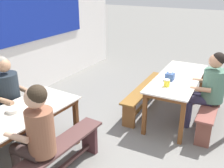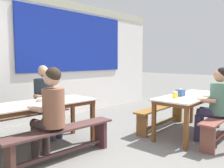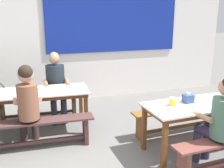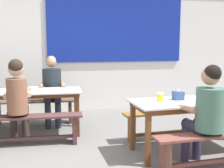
{
  "view_description": "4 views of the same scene",
  "coord_description": "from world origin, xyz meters",
  "px_view_note": "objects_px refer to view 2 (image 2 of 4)",
  "views": [
    {
      "loc": [
        -2.76,
        -1.14,
        2.25
      ],
      "look_at": [
        0.22,
        0.55,
        0.86
      ],
      "focal_mm": 41.36,
      "sensor_mm": 36.0,
      "label": 1
    },
    {
      "loc": [
        -2.74,
        -1.96,
        1.37
      ],
      "look_at": [
        0.21,
        0.84,
        0.96
      ],
      "focal_mm": 36.77,
      "sensor_mm": 36.0,
      "label": 2
    },
    {
      "loc": [
        -1.04,
        -3.06,
        1.98
      ],
      "look_at": [
        0.27,
        0.98,
        0.82
      ],
      "focal_mm": 41.5,
      "sensor_mm": 36.0,
      "label": 3
    },
    {
      "loc": [
        -0.63,
        -3.53,
        1.48
      ],
      "look_at": [
        0.38,
        0.97,
        0.84
      ],
      "focal_mm": 44.66,
      "sensor_mm": 36.0,
      "label": 4
    }
  ],
  "objects_px": {
    "person_center_facing": "(46,97)",
    "bench_far_front": "(62,138)",
    "bench_near_back": "(162,113)",
    "person_near_front": "(217,100)",
    "person_left_back_turned": "(51,108)",
    "condiment_jar": "(175,95)",
    "bench_far_back": "(27,123)",
    "dining_table_far": "(42,107)",
    "bench_near_front": "(222,123)",
    "tissue_box": "(180,93)",
    "soup_bowl": "(42,100)",
    "dining_table_near": "(190,99)"
  },
  "relations": [
    {
      "from": "condiment_jar",
      "to": "bench_far_back",
      "type": "bearing_deg",
      "value": 132.83
    },
    {
      "from": "bench_far_back",
      "to": "person_near_front",
      "type": "distance_m",
      "value": 3.26
    },
    {
      "from": "bench_far_back",
      "to": "bench_near_front",
      "type": "bearing_deg",
      "value": -47.79
    },
    {
      "from": "dining_table_far",
      "to": "person_center_facing",
      "type": "relative_size",
      "value": 1.33
    },
    {
      "from": "dining_table_far",
      "to": "person_near_front",
      "type": "height_order",
      "value": "person_near_front"
    },
    {
      "from": "dining_table_near",
      "to": "tissue_box",
      "type": "height_order",
      "value": "tissue_box"
    },
    {
      "from": "bench_near_front",
      "to": "person_left_back_turned",
      "type": "xyz_separation_m",
      "value": [
        -2.45,
        1.42,
        0.44
      ]
    },
    {
      "from": "bench_far_back",
      "to": "bench_near_back",
      "type": "xyz_separation_m",
      "value": [
        2.22,
        -1.35,
        0.01
      ]
    },
    {
      "from": "bench_near_back",
      "to": "person_near_front",
      "type": "relative_size",
      "value": 1.33
    },
    {
      "from": "bench_far_front",
      "to": "bench_near_front",
      "type": "bearing_deg",
      "value": -30.04
    },
    {
      "from": "bench_near_back",
      "to": "person_center_facing",
      "type": "distance_m",
      "value": 2.31
    },
    {
      "from": "person_center_facing",
      "to": "bench_far_front",
      "type": "bearing_deg",
      "value": -110.12
    },
    {
      "from": "bench_far_back",
      "to": "soup_bowl",
      "type": "height_order",
      "value": "soup_bowl"
    },
    {
      "from": "person_left_back_turned",
      "to": "soup_bowl",
      "type": "relative_size",
      "value": 7.82
    },
    {
      "from": "dining_table_near",
      "to": "person_near_front",
      "type": "xyz_separation_m",
      "value": [
        -0.14,
        -0.52,
        0.07
      ]
    },
    {
      "from": "bench_far_front",
      "to": "person_near_front",
      "type": "bearing_deg",
      "value": -30.88
    },
    {
      "from": "person_center_facing",
      "to": "bench_near_back",
      "type": "bearing_deg",
      "value": -33.93
    },
    {
      "from": "person_center_facing",
      "to": "person_left_back_turned",
      "type": "bearing_deg",
      "value": -117.16
    },
    {
      "from": "bench_near_front",
      "to": "tissue_box",
      "type": "xyz_separation_m",
      "value": [
        -0.24,
        0.66,
        0.49
      ]
    },
    {
      "from": "tissue_box",
      "to": "soup_bowl",
      "type": "relative_size",
      "value": 0.85
    },
    {
      "from": "person_left_back_turned",
      "to": "soup_bowl",
      "type": "distance_m",
      "value": 0.61
    },
    {
      "from": "dining_table_near",
      "to": "bench_near_front",
      "type": "xyz_separation_m",
      "value": [
        0.02,
        -0.58,
        -0.35
      ]
    },
    {
      "from": "bench_near_front",
      "to": "person_center_facing",
      "type": "xyz_separation_m",
      "value": [
        -1.93,
        2.42,
        0.42
      ]
    },
    {
      "from": "dining_table_far",
      "to": "condiment_jar",
      "type": "distance_m",
      "value": 2.21
    },
    {
      "from": "dining_table_far",
      "to": "person_near_front",
      "type": "bearing_deg",
      "value": -41.27
    },
    {
      "from": "dining_table_far",
      "to": "bench_far_back",
      "type": "distance_m",
      "value": 0.68
    },
    {
      "from": "person_center_facing",
      "to": "condiment_jar",
      "type": "bearing_deg",
      "value": -52.02
    },
    {
      "from": "person_left_back_turned",
      "to": "person_center_facing",
      "type": "relative_size",
      "value": 1.0
    },
    {
      "from": "bench_far_front",
      "to": "bench_near_back",
      "type": "relative_size",
      "value": 0.98
    },
    {
      "from": "person_left_back_turned",
      "to": "bench_far_back",
      "type": "bearing_deg",
      "value": 80.63
    },
    {
      "from": "bench_far_back",
      "to": "person_center_facing",
      "type": "height_order",
      "value": "person_center_facing"
    },
    {
      "from": "person_near_front",
      "to": "tissue_box",
      "type": "relative_size",
      "value": 8.99
    },
    {
      "from": "dining_table_far",
      "to": "bench_near_front",
      "type": "relative_size",
      "value": 1.02
    },
    {
      "from": "bench_near_back",
      "to": "bench_near_front",
      "type": "relative_size",
      "value": 1.0
    },
    {
      "from": "dining_table_near",
      "to": "bench_far_front",
      "type": "bearing_deg",
      "value": 161.56
    },
    {
      "from": "dining_table_near",
      "to": "person_left_back_turned",
      "type": "xyz_separation_m",
      "value": [
        -2.42,
        0.84,
        0.08
      ]
    },
    {
      "from": "person_center_facing",
      "to": "tissue_box",
      "type": "bearing_deg",
      "value": -46.13
    },
    {
      "from": "bench_near_front",
      "to": "person_left_back_turned",
      "type": "distance_m",
      "value": 2.86
    },
    {
      "from": "person_center_facing",
      "to": "tissue_box",
      "type": "height_order",
      "value": "person_center_facing"
    },
    {
      "from": "dining_table_far",
      "to": "person_near_front",
      "type": "relative_size",
      "value": 1.36
    },
    {
      "from": "person_near_front",
      "to": "condiment_jar",
      "type": "distance_m",
      "value": 0.67
    },
    {
      "from": "bench_far_back",
      "to": "bench_near_front",
      "type": "distance_m",
      "value": 3.38
    },
    {
      "from": "person_center_facing",
      "to": "condiment_jar",
      "type": "distance_m",
      "value": 2.29
    },
    {
      "from": "dining_table_near",
      "to": "bench_far_back",
      "type": "height_order",
      "value": "dining_table_near"
    },
    {
      "from": "person_near_front",
      "to": "bench_near_back",
      "type": "bearing_deg",
      "value": 83.81
    },
    {
      "from": "person_center_facing",
      "to": "tissue_box",
      "type": "distance_m",
      "value": 2.44
    },
    {
      "from": "bench_far_front",
      "to": "bench_near_front",
      "type": "xyz_separation_m",
      "value": [
        2.33,
        -1.35,
        -0.0
      ]
    },
    {
      "from": "person_near_front",
      "to": "person_left_back_turned",
      "type": "xyz_separation_m",
      "value": [
        -2.28,
        1.37,
        0.02
      ]
    },
    {
      "from": "bench_near_back",
      "to": "soup_bowl",
      "type": "relative_size",
      "value": 10.19
    },
    {
      "from": "tissue_box",
      "to": "bench_far_back",
      "type": "bearing_deg",
      "value": 137.81
    }
  ]
}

